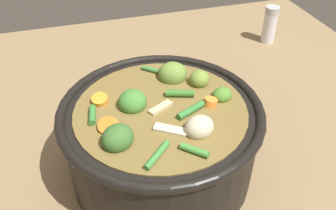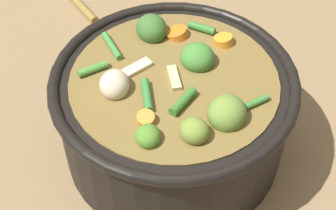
{
  "view_description": "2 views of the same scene",
  "coord_description": "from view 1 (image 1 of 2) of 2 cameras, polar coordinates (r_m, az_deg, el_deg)",
  "views": [
    {
      "loc": [
        -0.36,
        0.1,
        0.42
      ],
      "look_at": [
        0.02,
        -0.02,
        0.11
      ],
      "focal_mm": 38.46,
      "sensor_mm": 36.0,
      "label": 1
    },
    {
      "loc": [
        0.11,
        -0.39,
        0.51
      ],
      "look_at": [
        -0.0,
        -0.02,
        0.09
      ],
      "focal_mm": 54.54,
      "sensor_mm": 36.0,
      "label": 2
    }
  ],
  "objects": [
    {
      "name": "cooking_pot",
      "position": [
        0.52,
        -1.1,
        -5.16
      ],
      "size": [
        0.28,
        0.28,
        0.14
      ],
      "color": "black",
      "rests_on": "ground_plane"
    },
    {
      "name": "ground_plane",
      "position": [
        0.56,
        -1.03,
        -9.94
      ],
      "size": [
        1.1,
        1.1,
        0.0
      ],
      "primitive_type": "plane",
      "color": "#8C704C"
    },
    {
      "name": "salt_shaker",
      "position": [
        0.9,
        15.84,
        12.17
      ],
      "size": [
        0.03,
        0.03,
        0.09
      ],
      "color": "silver",
      "rests_on": "ground_plane"
    }
  ]
}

